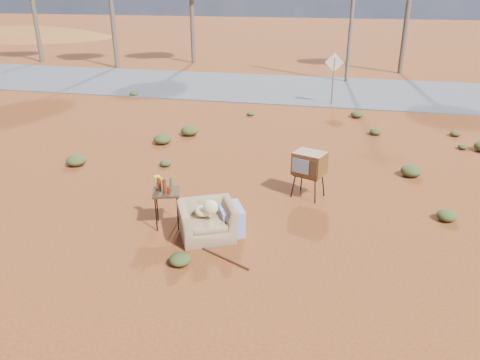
# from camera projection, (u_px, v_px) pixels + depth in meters

# --- Properties ---
(ground) EXTENTS (140.00, 140.00, 0.00)m
(ground) POSITION_uv_depth(u_px,v_px,m) (226.00, 237.00, 9.55)
(ground) COLOR brown
(ground) RESTS_ON ground
(highway) EXTENTS (140.00, 7.00, 0.04)m
(highway) POSITION_uv_depth(u_px,v_px,m) (303.00, 89.00, 23.02)
(highway) COLOR #565659
(highway) RESTS_ON ground
(dirt_mound) EXTENTS (26.00, 18.00, 2.00)m
(dirt_mound) POSITION_uv_depth(u_px,v_px,m) (21.00, 37.00, 46.39)
(dirt_mound) COLOR #9B5525
(dirt_mound) RESTS_ON ground
(armchair) EXTENTS (1.44, 1.33, 0.97)m
(armchair) POSITION_uv_depth(u_px,v_px,m) (211.00, 216.00, 9.43)
(armchair) COLOR #8B6D4B
(armchair) RESTS_ON ground
(tv_unit) EXTENTS (0.86, 0.77, 1.14)m
(tv_unit) POSITION_uv_depth(u_px,v_px,m) (309.00, 164.00, 11.05)
(tv_unit) COLOR black
(tv_unit) RESTS_ON ground
(side_table) EXTENTS (0.71, 0.71, 1.11)m
(side_table) POSITION_uv_depth(u_px,v_px,m) (164.00, 190.00, 9.72)
(side_table) COLOR #3A2815
(side_table) RESTS_ON ground
(rusty_bar) EXTENTS (1.49, 0.77, 0.04)m
(rusty_bar) POSITION_uv_depth(u_px,v_px,m) (215.00, 254.00, 8.90)
(rusty_bar) COLOR #502215
(rusty_bar) RESTS_ON ground
(road_sign) EXTENTS (0.78, 0.06, 2.19)m
(road_sign) POSITION_uv_depth(u_px,v_px,m) (334.00, 70.00, 19.44)
(road_sign) COLOR brown
(road_sign) RESTS_ON ground
(scrub_patch) EXTENTS (17.49, 8.07, 0.33)m
(scrub_patch) POSITION_uv_depth(u_px,v_px,m) (237.00, 156.00, 13.63)
(scrub_patch) COLOR #444C21
(scrub_patch) RESTS_ON ground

